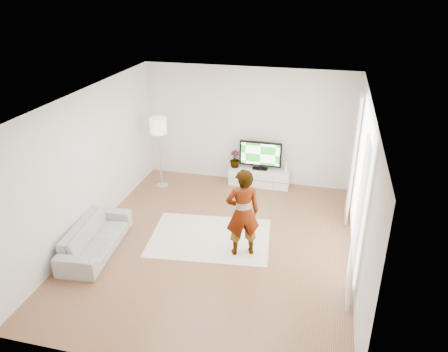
% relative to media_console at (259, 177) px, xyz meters
% --- Properties ---
extents(floor, '(6.00, 6.00, 0.00)m').
position_rel_media_console_xyz_m(floor, '(-0.36, -2.76, -0.20)').
color(floor, '#A36C49').
rests_on(floor, ground).
extents(ceiling, '(6.00, 6.00, 0.00)m').
position_rel_media_console_xyz_m(ceiling, '(-0.36, -2.76, 2.60)').
color(ceiling, white).
rests_on(ceiling, wall_back).
extents(wall_left, '(0.02, 6.00, 2.80)m').
position_rel_media_console_xyz_m(wall_left, '(-2.86, -2.76, 1.20)').
color(wall_left, white).
rests_on(wall_left, floor).
extents(wall_right, '(0.02, 6.00, 2.80)m').
position_rel_media_console_xyz_m(wall_right, '(2.14, -2.76, 1.20)').
color(wall_right, white).
rests_on(wall_right, floor).
extents(wall_back, '(5.00, 0.02, 2.80)m').
position_rel_media_console_xyz_m(wall_back, '(-0.36, 0.24, 1.20)').
color(wall_back, white).
rests_on(wall_back, floor).
extents(wall_front, '(5.00, 0.02, 2.80)m').
position_rel_media_console_xyz_m(wall_front, '(-0.36, -5.76, 1.20)').
color(wall_front, white).
rests_on(wall_front, floor).
extents(window, '(0.01, 2.60, 2.50)m').
position_rel_media_console_xyz_m(window, '(2.12, -2.46, 1.25)').
color(window, white).
rests_on(window, wall_right).
extents(curtain_near, '(0.04, 0.70, 2.60)m').
position_rel_media_console_xyz_m(curtain_near, '(2.04, -3.76, 1.15)').
color(curtain_near, white).
rests_on(curtain_near, floor).
extents(curtain_far, '(0.04, 0.70, 2.60)m').
position_rel_media_console_xyz_m(curtain_far, '(2.04, -1.16, 1.15)').
color(curtain_far, white).
rests_on(curtain_far, floor).
extents(media_console, '(1.45, 0.41, 0.41)m').
position_rel_media_console_xyz_m(media_console, '(0.00, 0.00, 0.00)').
color(media_console, white).
rests_on(media_console, floor).
extents(television, '(1.01, 0.20, 0.70)m').
position_rel_media_console_xyz_m(television, '(0.00, 0.03, 0.58)').
color(television, black).
rests_on(television, media_console).
extents(game_console, '(0.05, 0.16, 0.22)m').
position_rel_media_console_xyz_m(game_console, '(0.63, -0.00, 0.31)').
color(game_console, white).
rests_on(game_console, media_console).
extents(potted_plant, '(0.30, 0.30, 0.43)m').
position_rel_media_console_xyz_m(potted_plant, '(-0.62, 0.00, 0.42)').
color(potted_plant, '#3F7238').
rests_on(potted_plant, media_console).
extents(rug, '(2.46, 1.89, 0.01)m').
position_rel_media_console_xyz_m(rug, '(-0.53, -2.57, -0.20)').
color(rug, white).
rests_on(rug, floor).
extents(player, '(0.72, 0.61, 1.67)m').
position_rel_media_console_xyz_m(player, '(0.18, -2.92, 0.64)').
color(player, '#334772').
rests_on(player, rug).
extents(sofa, '(0.89, 1.93, 0.55)m').
position_rel_media_console_xyz_m(sofa, '(-2.46, -3.47, 0.07)').
color(sofa, '#A5A5A1').
rests_on(sofa, floor).
extents(floor_lamp, '(0.38, 0.38, 1.71)m').
position_rel_media_console_xyz_m(floor_lamp, '(-2.29, -0.61, 1.24)').
color(floor_lamp, silver).
rests_on(floor_lamp, floor).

